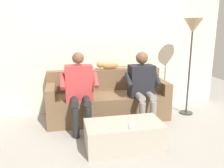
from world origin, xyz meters
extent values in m
plane|color=gray|center=(0.00, 0.60, 0.00)|extent=(8.00, 8.00, 0.00)
cube|color=beige|center=(0.00, -0.58, 1.35)|extent=(4.63, 0.06, 2.70)
cube|color=brown|center=(0.00, 0.00, 0.22)|extent=(1.76, 0.58, 0.44)
cube|color=brown|center=(0.00, -0.38, 0.41)|extent=(2.04, 0.18, 0.81)
cube|color=brown|center=(-0.95, 0.00, 0.32)|extent=(0.14, 0.58, 0.64)
cube|color=brown|center=(0.95, 0.00, 0.32)|extent=(0.14, 0.58, 0.64)
cube|color=#A89E8E|center=(0.00, 0.97, 0.17)|extent=(1.00, 0.53, 0.35)
cube|color=black|center=(-0.51, 0.16, 0.70)|extent=(0.40, 0.27, 0.52)
sphere|color=brown|center=(-0.51, 0.16, 1.08)|extent=(0.20, 0.20, 0.20)
cylinder|color=gray|center=(-0.60, 0.33, 0.49)|extent=(0.11, 0.34, 0.11)
cylinder|color=gray|center=(-0.42, 0.33, 0.49)|extent=(0.11, 0.34, 0.11)
cylinder|color=gray|center=(-0.60, 0.50, 0.22)|extent=(0.10, 0.10, 0.44)
cylinder|color=gray|center=(-0.42, 0.50, 0.22)|extent=(0.10, 0.10, 0.44)
cylinder|color=black|center=(-0.74, 0.24, 0.74)|extent=(0.08, 0.27, 0.22)
cylinder|color=black|center=(-0.27, 0.24, 0.74)|extent=(0.08, 0.27, 0.22)
cube|color=#B23838|center=(0.51, 0.18, 0.72)|extent=(0.42, 0.22, 0.56)
sphere|color=brown|center=(0.51, 0.18, 1.10)|extent=(0.18, 0.18, 0.18)
cylinder|color=black|center=(0.42, 0.37, 0.49)|extent=(0.11, 0.38, 0.11)
cylinder|color=black|center=(0.60, 0.37, 0.49)|extent=(0.11, 0.38, 0.11)
cylinder|color=black|center=(0.42, 0.56, 0.22)|extent=(0.10, 0.10, 0.44)
cylinder|color=black|center=(0.60, 0.56, 0.22)|extent=(0.10, 0.10, 0.44)
cylinder|color=#B23838|center=(0.26, 0.26, 0.77)|extent=(0.08, 0.27, 0.22)
cylinder|color=#B23838|center=(0.76, 0.26, 0.77)|extent=(0.08, 0.27, 0.22)
ellipsoid|color=#B7844C|center=(-0.10, -0.38, 0.89)|extent=(0.32, 0.12, 0.15)
sphere|color=#B7844C|center=(0.08, -0.38, 0.91)|extent=(0.12, 0.12, 0.12)
cone|color=#B7844C|center=(0.08, -0.41, 0.96)|extent=(0.04, 0.04, 0.04)
cone|color=#B7844C|center=(0.08, -0.35, 0.96)|extent=(0.04, 0.04, 0.04)
cylinder|color=#B7844C|center=(-0.32, -0.38, 0.86)|extent=(0.18, 0.03, 0.03)
cube|color=white|center=(-0.05, 1.12, 0.36)|extent=(0.07, 0.14, 0.02)
cylinder|color=#2D2D2D|center=(-1.46, 0.01, 0.01)|extent=(0.24, 0.24, 0.02)
cylinder|color=#333333|center=(-1.46, 0.01, 0.78)|extent=(0.03, 0.03, 1.56)
cone|color=tan|center=(-1.46, 0.01, 1.58)|extent=(0.32, 0.32, 0.25)
camera|label=1|loc=(0.75, 3.67, 1.55)|focal=37.18mm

